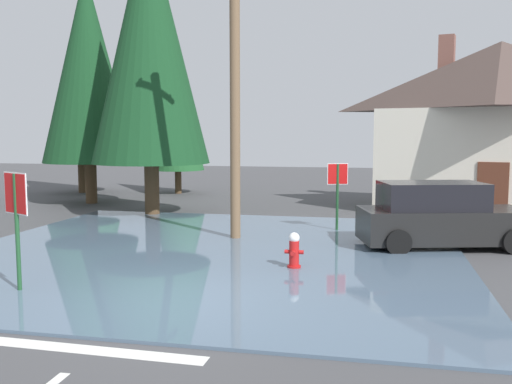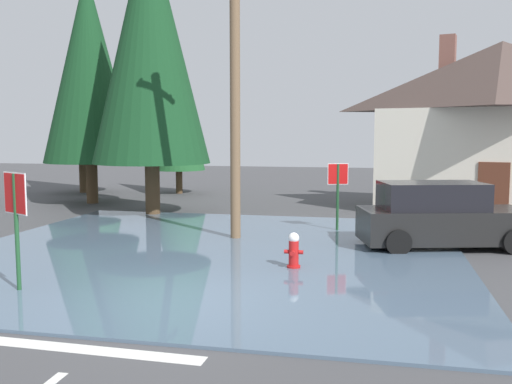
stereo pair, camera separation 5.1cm
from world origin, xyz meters
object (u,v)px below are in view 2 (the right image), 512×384
(pine_tree_short_left, at_px, (178,116))
(pine_tree_mid_left, at_px, (81,87))
(fire_hydrant, at_px, (294,252))
(utility_pole, at_px, (235,71))
(parked_car, at_px, (441,217))
(pine_tree_far_center, at_px, (150,42))
(stop_sign_far, at_px, (338,184))
(pine_tree_tall_left, at_px, (89,68))
(house, at_px, (499,124))
(stop_sign_near, at_px, (16,207))

(pine_tree_short_left, bearing_deg, pine_tree_mid_left, -173.12)
(fire_hydrant, xyz_separation_m, utility_pole, (-2.11, 3.15, 4.24))
(parked_car, height_order, pine_tree_far_center, pine_tree_far_center)
(stop_sign_far, bearing_deg, pine_tree_mid_left, 146.66)
(pine_tree_mid_left, bearing_deg, utility_pole, -45.17)
(pine_tree_tall_left, distance_m, pine_tree_far_center, 4.81)
(utility_pole, xyz_separation_m, pine_tree_short_left, (-5.71, 11.18, -0.85))
(utility_pole, distance_m, pine_tree_mid_left, 14.96)
(parked_car, bearing_deg, pine_tree_tall_left, 153.48)
(house, xyz_separation_m, pine_tree_tall_left, (-16.30, -0.91, 2.38))
(stop_sign_far, relative_size, pine_tree_far_center, 0.20)
(house, bearing_deg, pine_tree_tall_left, -176.82)
(pine_tree_mid_left, relative_size, pine_tree_far_center, 0.84)
(stop_sign_far, relative_size, parked_car, 0.45)
(pine_tree_tall_left, relative_size, pine_tree_mid_left, 1.09)
(pine_tree_tall_left, bearing_deg, stop_sign_far, -24.40)
(pine_tree_mid_left, bearing_deg, house, -8.88)
(stop_sign_near, distance_m, house, 17.57)
(stop_sign_far, height_order, house, house)
(pine_tree_short_left, bearing_deg, pine_tree_far_center, -77.53)
(pine_tree_far_center, bearing_deg, pine_tree_tall_left, 144.58)
(parked_car, bearing_deg, stop_sign_far, 146.03)
(fire_hydrant, height_order, stop_sign_far, stop_sign_far)
(utility_pole, distance_m, pine_tree_far_center, 5.93)
(fire_hydrant, bearing_deg, utility_pole, 123.74)
(pine_tree_tall_left, height_order, pine_tree_far_center, pine_tree_far_center)
(utility_pole, xyz_separation_m, pine_tree_mid_left, (-10.54, 10.60, 0.56))
(fire_hydrant, bearing_deg, pine_tree_tall_left, 135.61)
(stop_sign_near, xyz_separation_m, utility_pole, (2.66, 5.98, 3.03))
(pine_tree_tall_left, height_order, pine_tree_mid_left, pine_tree_tall_left)
(fire_hydrant, distance_m, pine_tree_mid_left, 19.29)
(parked_car, relative_size, pine_tree_far_center, 0.43)
(house, relative_size, pine_tree_far_center, 0.94)
(utility_pole, bearing_deg, pine_tree_tall_left, 139.88)
(utility_pole, bearing_deg, fire_hydrant, -56.26)
(fire_hydrant, relative_size, pine_tree_short_left, 0.13)
(pine_tree_tall_left, distance_m, pine_tree_mid_left, 4.63)
(utility_pole, height_order, pine_tree_tall_left, pine_tree_tall_left)
(utility_pole, distance_m, pine_tree_tall_left, 10.53)
(house, height_order, pine_tree_far_center, pine_tree_far_center)
(house, distance_m, pine_tree_short_left, 14.44)
(pine_tree_tall_left, distance_m, pine_tree_short_left, 5.34)
(stop_sign_near, height_order, pine_tree_short_left, pine_tree_short_left)
(stop_sign_far, bearing_deg, pine_tree_far_center, 162.97)
(fire_hydrant, relative_size, house, 0.08)
(stop_sign_near, xyz_separation_m, house, (10.95, 13.64, 1.69))
(pine_tree_mid_left, height_order, pine_tree_short_left, pine_tree_mid_left)
(stop_sign_near, relative_size, pine_tree_tall_left, 0.23)
(stop_sign_near, xyz_separation_m, parked_car, (8.15, 6.00, -0.81))
(pine_tree_short_left, relative_size, pine_tree_far_center, 0.61)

